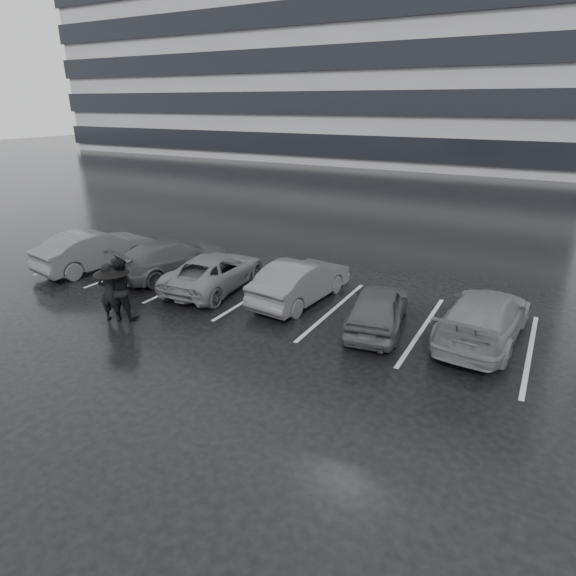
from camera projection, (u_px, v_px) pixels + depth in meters
The scene contains 12 objects.
ground at pixel (276, 338), 13.28m from camera, with size 160.00×160.00×0.00m, color black.
office_building at pixel (320, 28), 57.19m from camera, with size 61.00×26.00×29.00m.
car_main at pixel (378, 308), 13.64m from camera, with size 1.49×3.70×1.26m, color black.
car_west_a at pixel (301, 281), 15.52m from camera, with size 1.45×4.16×1.37m, color #303032.
car_west_b at pixel (215, 271), 16.61m from camera, with size 2.03×4.40×1.22m, color #49494B.
car_west_c at pixel (174, 258), 17.89m from camera, with size 1.88×4.62×1.34m, color black.
car_west_d at pixel (95, 249), 18.64m from camera, with size 1.58×4.52×1.49m, color #303032.
car_east at pixel (484, 316), 12.97m from camera, with size 1.90×4.66×1.35m, color #49494B.
pedestrian_left at pixel (110, 292), 14.04m from camera, with size 0.65×0.43×1.78m, color black.
pedestrian_right at pixel (121, 289), 14.18m from camera, with size 0.90×0.70×1.85m, color black.
umbrella at pixel (111, 269), 13.84m from camera, with size 1.02×1.02×1.73m.
stall_stripes at pixel (294, 301), 15.68m from camera, with size 19.72×5.00×0.00m.
Camera 1 is at (6.07, -10.22, 6.07)m, focal length 30.00 mm.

